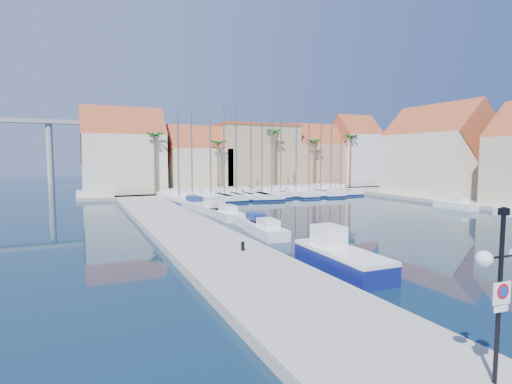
% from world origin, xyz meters
% --- Properties ---
extents(ground, '(260.00, 260.00, 0.00)m').
position_xyz_m(ground, '(0.00, 0.00, 0.00)').
color(ground, '#081D31').
rests_on(ground, ground).
extents(quay_west, '(6.00, 77.00, 0.50)m').
position_xyz_m(quay_west, '(-9.00, 13.50, 0.25)').
color(quay_west, gray).
rests_on(quay_west, ground).
extents(shore_north, '(54.00, 16.00, 0.50)m').
position_xyz_m(shore_north, '(10.00, 48.00, 0.25)').
color(shore_north, gray).
rests_on(shore_north, ground).
extents(shore_east, '(12.00, 60.00, 0.50)m').
position_xyz_m(shore_east, '(32.00, 15.00, 0.25)').
color(shore_east, gray).
rests_on(shore_east, ground).
extents(lamp_post, '(1.51, 0.48, 4.44)m').
position_xyz_m(lamp_post, '(-7.58, -12.63, 3.42)').
color(lamp_post, black).
rests_on(lamp_post, quay_west).
extents(bollard, '(0.21, 0.21, 0.54)m').
position_xyz_m(bollard, '(-7.90, 3.07, 0.77)').
color(bollard, black).
rests_on(bollard, quay_west).
extents(fishing_boat, '(2.39, 6.61, 2.29)m').
position_xyz_m(fishing_boat, '(-4.08, -1.41, 0.76)').
color(fishing_boat, navy).
rests_on(fishing_boat, ground).
extents(motorboat_west_0, '(2.16, 5.65, 1.40)m').
position_xyz_m(motorboat_west_0, '(-3.59, 8.76, 0.51)').
color(motorboat_west_0, white).
rests_on(motorboat_west_0, ground).
extents(motorboat_west_1, '(1.69, 5.04, 1.40)m').
position_xyz_m(motorboat_west_1, '(-3.09, 12.24, 0.51)').
color(motorboat_west_1, white).
rests_on(motorboat_west_1, ground).
extents(motorboat_west_2, '(1.89, 5.81, 1.40)m').
position_xyz_m(motorboat_west_2, '(-3.37, 18.28, 0.51)').
color(motorboat_west_2, white).
rests_on(motorboat_west_2, ground).
extents(motorboat_west_3, '(2.58, 6.57, 1.40)m').
position_xyz_m(motorboat_west_3, '(-3.43, 22.22, 0.51)').
color(motorboat_west_3, white).
rests_on(motorboat_west_3, ground).
extents(motorboat_west_4, '(2.60, 6.50, 1.40)m').
position_xyz_m(motorboat_west_4, '(-3.98, 28.51, 0.51)').
color(motorboat_west_4, white).
rests_on(motorboat_west_4, ground).
extents(motorboat_west_5, '(2.00, 5.68, 1.40)m').
position_xyz_m(motorboat_west_5, '(-3.22, 33.63, 0.51)').
color(motorboat_west_5, white).
rests_on(motorboat_west_5, ground).
extents(motorboat_west_6, '(2.07, 5.20, 1.40)m').
position_xyz_m(motorboat_west_6, '(-3.09, 37.08, 0.51)').
color(motorboat_west_6, white).
rests_on(motorboat_west_6, ground).
extents(motorboat_east_1, '(1.65, 5.05, 1.40)m').
position_xyz_m(motorboat_east_1, '(24.00, 14.13, 0.51)').
color(motorboat_east_1, white).
rests_on(motorboat_east_1, ground).
extents(sailboat_0, '(3.84, 11.49, 12.59)m').
position_xyz_m(sailboat_0, '(-4.19, 35.64, 0.57)').
color(sailboat_0, white).
rests_on(sailboat_0, ground).
extents(sailboat_1, '(3.09, 11.26, 12.27)m').
position_xyz_m(sailboat_1, '(-2.22, 35.83, 0.57)').
color(sailboat_1, white).
rests_on(sailboat_1, ground).
extents(sailboat_2, '(3.78, 11.15, 11.82)m').
position_xyz_m(sailboat_2, '(0.44, 35.82, 0.56)').
color(sailboat_2, white).
rests_on(sailboat_2, ground).
extents(sailboat_3, '(3.44, 11.79, 13.83)m').
position_xyz_m(sailboat_3, '(2.51, 35.94, 0.58)').
color(sailboat_3, white).
rests_on(sailboat_3, ground).
extents(sailboat_4, '(2.67, 9.90, 13.92)m').
position_xyz_m(sailboat_4, '(4.60, 36.31, 0.61)').
color(sailboat_4, white).
rests_on(sailboat_4, ground).
extents(sailboat_5, '(3.69, 11.39, 11.94)m').
position_xyz_m(sailboat_5, '(6.68, 35.64, 0.56)').
color(sailboat_5, white).
rests_on(sailboat_5, ground).
extents(sailboat_6, '(3.46, 11.32, 11.25)m').
position_xyz_m(sailboat_6, '(8.26, 35.27, 0.56)').
color(sailboat_6, white).
rests_on(sailboat_6, ground).
extents(sailboat_7, '(3.05, 9.15, 14.43)m').
position_xyz_m(sailboat_7, '(10.27, 35.96, 0.64)').
color(sailboat_7, white).
rests_on(sailboat_7, ground).
extents(sailboat_8, '(2.92, 8.63, 14.02)m').
position_xyz_m(sailboat_8, '(12.32, 36.78, 0.64)').
color(sailboat_8, white).
rests_on(sailboat_8, ground).
extents(sailboat_9, '(3.04, 11.00, 13.45)m').
position_xyz_m(sailboat_9, '(14.43, 35.88, 0.58)').
color(sailboat_9, white).
rests_on(sailboat_9, ground).
extents(sailboat_10, '(2.77, 9.74, 13.51)m').
position_xyz_m(sailboat_10, '(16.94, 36.13, 0.60)').
color(sailboat_10, white).
rests_on(sailboat_10, ground).
extents(sailboat_11, '(3.75, 11.51, 14.22)m').
position_xyz_m(sailboat_11, '(18.88, 35.68, 0.59)').
color(sailboat_11, white).
rests_on(sailboat_11, ground).
extents(sailboat_12, '(2.87, 10.19, 12.88)m').
position_xyz_m(sailboat_12, '(21.14, 36.10, 0.59)').
color(sailboat_12, white).
rests_on(sailboat_12, ground).
extents(sailboat_13, '(3.00, 10.15, 11.80)m').
position_xyz_m(sailboat_13, '(23.15, 36.12, 0.57)').
color(sailboat_13, white).
rests_on(sailboat_13, ground).
extents(building_0, '(12.30, 9.00, 13.50)m').
position_xyz_m(building_0, '(-10.00, 47.00, 6.52)').
color(building_0, beige).
rests_on(building_0, shore_north).
extents(building_1, '(10.30, 8.00, 11.00)m').
position_xyz_m(building_1, '(2.00, 47.00, 5.30)').
color(building_1, beige).
rests_on(building_1, shore_north).
extents(building_2, '(14.20, 10.20, 11.50)m').
position_xyz_m(building_2, '(13.00, 48.00, 6.26)').
color(building_2, tan).
rests_on(building_2, shore_north).
extents(building_3, '(10.30, 8.00, 12.00)m').
position_xyz_m(building_3, '(25.00, 47.00, 5.86)').
color(building_3, tan).
rests_on(building_3, shore_north).
extents(building_4, '(8.30, 8.00, 14.00)m').
position_xyz_m(building_4, '(34.00, 46.00, 6.97)').
color(building_4, white).
rests_on(building_4, shore_north).
extents(building_6, '(9.00, 14.30, 13.50)m').
position_xyz_m(building_6, '(32.00, 24.00, 6.52)').
color(building_6, beige).
rests_on(building_6, shore_east).
extents(palm_0, '(2.60, 2.60, 10.15)m').
position_xyz_m(palm_0, '(-6.00, 42.00, 9.08)').
color(palm_0, brown).
rests_on(palm_0, shore_north).
extents(palm_1, '(2.60, 2.60, 9.15)m').
position_xyz_m(palm_1, '(4.00, 42.00, 8.14)').
color(palm_1, brown).
rests_on(palm_1, shore_north).
extents(palm_2, '(2.60, 2.60, 11.15)m').
position_xyz_m(palm_2, '(14.00, 42.00, 10.02)').
color(palm_2, brown).
rests_on(palm_2, shore_north).
extents(palm_3, '(2.60, 2.60, 9.65)m').
position_xyz_m(palm_3, '(22.00, 42.00, 8.61)').
color(palm_3, brown).
rests_on(palm_3, shore_north).
extents(palm_4, '(2.60, 2.60, 10.65)m').
position_xyz_m(palm_4, '(30.00, 42.00, 9.55)').
color(palm_4, brown).
rests_on(palm_4, shore_north).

